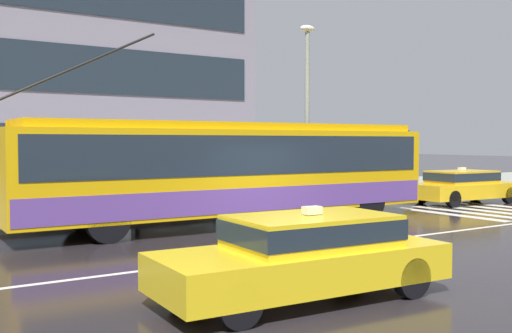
{
  "coord_description": "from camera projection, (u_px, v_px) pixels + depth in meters",
  "views": [
    {
      "loc": [
        -8.56,
        -11.34,
        2.37
      ],
      "look_at": [
        0.8,
        2.98,
        1.65
      ],
      "focal_mm": 41.54,
      "sensor_mm": 36.0,
      "label": 1
    }
  ],
  "objects": [
    {
      "name": "ground_plane",
      "position": [
        296.0,
        240.0,
        14.26
      ],
      "size": [
        160.0,
        160.0,
        0.0
      ],
      "primitive_type": "plane",
      "color": "#252125"
    },
    {
      "name": "sidewalk_slab",
      "position": [
        142.0,
        203.0,
        22.33
      ],
      "size": [
        80.0,
        10.0,
        0.14
      ],
      "primitive_type": "cube",
      "color": "gray",
      "rests_on": "ground_plane"
    },
    {
      "name": "crosswalk_stripe_edge_near",
      "position": [
        448.0,
        214.0,
        19.32
      ],
      "size": [
        0.44,
        4.4,
        0.01
      ],
      "primitive_type": "cube",
      "color": "beige",
      "rests_on": "ground_plane"
    },
    {
      "name": "crosswalk_stripe_inner_a",
      "position": [
        466.0,
        212.0,
        19.82
      ],
      "size": [
        0.44,
        4.4,
        0.01
      ],
      "primitive_type": "cube",
      "color": "beige",
      "rests_on": "ground_plane"
    },
    {
      "name": "crosswalk_stripe_center",
      "position": [
        483.0,
        211.0,
        20.31
      ],
      "size": [
        0.44,
        4.4,
        0.01
      ],
      "primitive_type": "cube",
      "color": "beige",
      "rests_on": "ground_plane"
    },
    {
      "name": "crosswalk_stripe_inner_b",
      "position": [
        499.0,
        209.0,
        20.8
      ],
      "size": [
        0.44,
        4.4,
        0.01
      ],
      "primitive_type": "cube",
      "color": "beige",
      "rests_on": "ground_plane"
    },
    {
      "name": "lane_centre_line",
      "position": [
        328.0,
        247.0,
        13.26
      ],
      "size": [
        72.0,
        0.14,
        0.01
      ],
      "primitive_type": "cube",
      "color": "silver",
      "rests_on": "ground_plane"
    },
    {
      "name": "trolleybus",
      "position": [
        233.0,
        169.0,
        16.77
      ],
      "size": [
        13.21,
        2.81,
        5.13
      ],
      "color": "#E6A90C",
      "rests_on": "ground_plane"
    },
    {
      "name": "taxi_oncoming_near",
      "position": [
        306.0,
        252.0,
        8.89
      ],
      "size": [
        4.59,
        1.97,
        1.39
      ],
      "color": "yellow",
      "rests_on": "ground_plane"
    },
    {
      "name": "taxi_ahead_of_bus",
      "position": [
        464.0,
        185.0,
        22.62
      ],
      "size": [
        4.7,
        2.05,
        1.39
      ],
      "color": "yellow",
      "rests_on": "ground_plane"
    },
    {
      "name": "bus_shelter",
      "position": [
        174.0,
        154.0,
        19.11
      ],
      "size": [
        3.89,
        1.73,
        2.41
      ],
      "color": "gray",
      "rests_on": "sidewalk_slab"
    },
    {
      "name": "pedestrian_at_shelter",
      "position": [
        97.0,
        160.0,
        17.25
      ],
      "size": [
        1.35,
        1.35,
        2.05
      ],
      "color": "#212247",
      "rests_on": "sidewalk_slab"
    },
    {
      "name": "pedestrian_approaching_curb",
      "position": [
        134.0,
        163.0,
        18.87
      ],
      "size": [
        1.12,
        1.12,
        1.93
      ],
      "color": "#46533D",
      "rests_on": "sidewalk_slab"
    },
    {
      "name": "pedestrian_walking_past",
      "position": [
        136.0,
        184.0,
        17.83
      ],
      "size": [
        0.48,
        0.48,
        1.63
      ],
      "color": "black",
      "rests_on": "sidewalk_slab"
    },
    {
      "name": "street_lamp",
      "position": [
        307.0,
        98.0,
        20.72
      ],
      "size": [
        0.6,
        0.32,
        6.29
      ],
      "color": "gray",
      "rests_on": "sidewalk_slab"
    }
  ]
}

